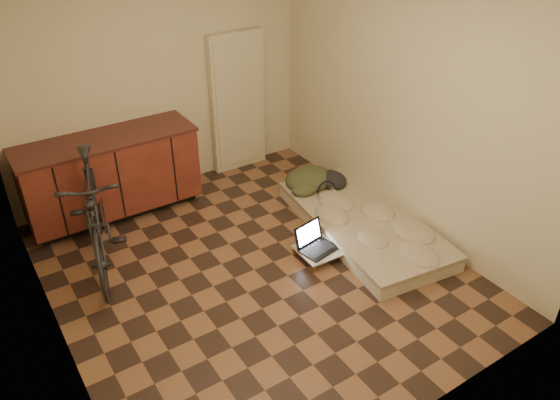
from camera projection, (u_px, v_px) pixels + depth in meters
room_shell at (250, 147)px, 4.52m from camera, size 3.50×4.00×2.60m
cabinets at (111, 175)px, 5.82m from camera, size 1.84×0.62×0.91m
appliance_panel at (237, 103)px, 6.59m from camera, size 0.70×0.10×1.70m
bicycle at (94, 209)px, 5.02m from camera, size 0.99×1.92×1.19m
futon at (363, 223)px, 5.72m from camera, size 1.23×2.15×0.18m
clothing_pile at (315, 174)px, 6.21m from camera, size 0.67×0.58×0.25m
headphones at (327, 190)px, 5.97m from camera, size 0.28×0.26×0.17m
lap_desk at (327, 247)px, 5.37m from camera, size 0.61×0.41×0.10m
laptop at (315, 244)px, 5.31m from camera, size 0.39×0.36×0.24m
mouse at (344, 239)px, 5.43m from camera, size 0.08×0.11×0.04m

